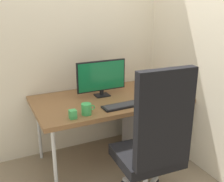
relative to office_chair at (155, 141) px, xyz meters
The scene contains 13 objects.
ground_plane 1.03m from the office_chair, 89.44° to the left, with size 8.00×8.00×0.00m, color gray.
wall_back 1.49m from the office_chair, 89.63° to the left, with size 3.18×0.04×2.80m, color beige.
wall_side_right 1.25m from the office_chair, 36.25° to the left, with size 0.04×2.50×2.80m, color beige.
desk 0.82m from the office_chair, 89.44° to the left, with size 1.51×0.83×0.70m.
office_chair is the anchor object (origin of this frame).
filing_cabinet 0.97m from the office_chair, 59.42° to the left, with size 0.40×0.50×0.54m.
monitor 0.96m from the office_chair, 92.28° to the left, with size 0.52×0.12×0.37m.
keyboard 0.57m from the office_chair, 86.41° to the left, with size 0.43×0.15×0.02m.
mouse 0.66m from the office_chair, 50.91° to the left, with size 0.06×0.08×0.03m, color black.
pen_holder 0.98m from the office_chair, 63.64° to the left, with size 0.09×0.09×0.17m.
notebook 0.89m from the office_chair, 48.21° to the left, with size 0.14×0.19×0.02m, color #334C8C.
coffee_mug 0.65m from the office_chair, 123.08° to the left, with size 0.12×0.09×0.10m.
desk_clamp_accessory 0.71m from the office_chair, 133.77° to the left, with size 0.06×0.06×0.08m, color #3FAD59.
Camera 1 is at (-1.10, -2.35, 1.66)m, focal length 43.83 mm.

